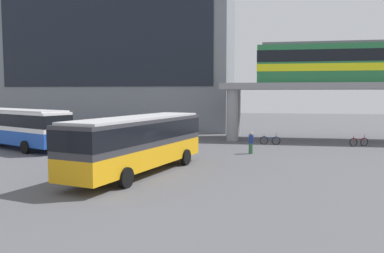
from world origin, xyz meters
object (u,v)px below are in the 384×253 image
object	(u,v)px
bicycle_blue	(270,140)
pedestrian_by_bike_rack	(251,144)
train	(384,62)
bicycle_red	(359,142)
bus_secondary	(18,124)
station_building	(123,53)
bus_main	(138,139)

from	to	relation	value
bicycle_blue	pedestrian_by_bike_rack	xyz separation A→B (m)	(-1.54, -5.73, 0.41)
train	bicycle_blue	xyz separation A→B (m)	(-10.40, -4.20, -7.11)
train	bicycle_red	xyz separation A→B (m)	(-2.90, -4.02, -7.11)
bicycle_blue	pedestrian_by_bike_rack	bearing A→B (deg)	-105.08
bus_secondary	station_building	bearing A→B (deg)	85.94
station_building	bus_main	world-z (taller)	station_building
bicycle_red	pedestrian_by_bike_rack	bearing A→B (deg)	-146.80
bus_secondary	pedestrian_by_bike_rack	bearing A→B (deg)	1.40
pedestrian_by_bike_rack	bus_secondary	bearing A→B (deg)	-178.60
bus_main	pedestrian_by_bike_rack	bearing A→B (deg)	54.52
train	bus_secondary	xyz separation A→B (m)	(-30.83, -10.40, -5.48)
bicycle_red	bicycle_blue	bearing A→B (deg)	-178.57
train	pedestrian_by_bike_rack	world-z (taller)	train
bus_main	bicycle_blue	world-z (taller)	bus_main
bicycle_blue	bicycle_red	bearing A→B (deg)	1.43
train	bus_secondary	distance (m)	32.99
station_building	bicycle_red	distance (m)	31.70
station_building	train	world-z (taller)	station_building
bus_secondary	bus_main	bearing A→B (deg)	-32.01
bus_secondary	bicycle_blue	bearing A→B (deg)	16.87
station_building	bus_main	distance (m)	32.21
bus_main	bicycle_red	bearing A→B (deg)	43.66
bus_secondary	bicycle_red	xyz separation A→B (m)	(27.92, 6.38, -1.63)
bicycle_blue	pedestrian_by_bike_rack	distance (m)	5.95
train	bus_secondary	bearing A→B (deg)	-161.36
station_building	bicycle_red	size ratio (longest dim) A/B	16.98
bus_main	bicycle_blue	bearing A→B (deg)	61.90
bus_secondary	train	bearing A→B (deg)	18.64
train	bus_main	bearing A→B (deg)	-134.33
station_building	pedestrian_by_bike_rack	xyz separation A→B (m)	(17.38, -20.62, -9.11)
bus_main	bicycle_red	distance (m)	20.92
bicycle_blue	bus_main	bearing A→B (deg)	-118.10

